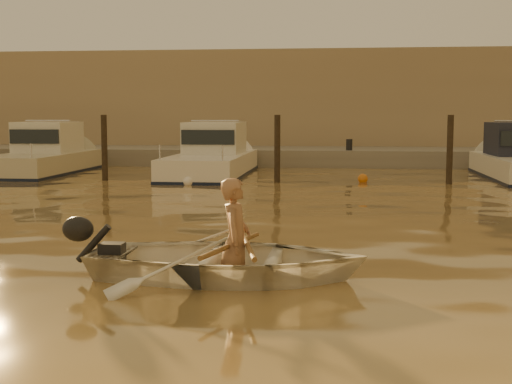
# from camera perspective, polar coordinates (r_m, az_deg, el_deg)

# --- Properties ---
(ground_plane) EXTENTS (160.00, 160.00, 0.00)m
(ground_plane) POSITION_cam_1_polar(r_m,az_deg,el_deg) (7.71, -5.87, -9.01)
(ground_plane) COLOR olive
(ground_plane) RESTS_ON ground
(dinghy) EXTENTS (3.47, 2.50, 0.71)m
(dinghy) POSITION_cam_1_polar(r_m,az_deg,el_deg) (8.85, -2.28, -5.42)
(dinghy) COLOR white
(dinghy) RESTS_ON ground_plane
(person) EXTENTS (0.38, 0.57, 1.55)m
(person) POSITION_cam_1_polar(r_m,az_deg,el_deg) (8.79, -1.64, -3.92)
(person) COLOR #A17150
(person) RESTS_ON dinghy
(outboard_motor) EXTENTS (0.90, 0.41, 0.70)m
(outboard_motor) POSITION_cam_1_polar(r_m,az_deg,el_deg) (9.21, -11.55, -4.81)
(outboard_motor) COLOR black
(outboard_motor) RESTS_ON dinghy
(oar_port) EXTENTS (0.47, 2.07, 0.13)m
(oar_port) POSITION_cam_1_polar(r_m,az_deg,el_deg) (8.77, -0.67, -4.30)
(oar_port) COLOR brown
(oar_port) RESTS_ON dinghy
(oar_starboard) EXTENTS (0.45, 2.08, 0.13)m
(oar_starboard) POSITION_cam_1_polar(r_m,az_deg,el_deg) (8.80, -1.96, -4.26)
(oar_starboard) COLOR brown
(oar_starboard) RESTS_ON dinghy
(moored_boat_1) EXTENTS (2.23, 6.64, 1.75)m
(moored_boat_1) POSITION_cam_1_polar(r_m,az_deg,el_deg) (25.40, -16.77, 2.84)
(moored_boat_1) COLOR beige
(moored_boat_1) RESTS_ON ground_plane
(moored_boat_2) EXTENTS (2.28, 7.63, 1.75)m
(moored_boat_2) POSITION_cam_1_polar(r_m,az_deg,el_deg) (23.68, -3.58, 2.86)
(moored_boat_2) COLOR white
(moored_boat_2) RESTS_ON ground_plane
(piling_1) EXTENTS (0.18, 0.18, 2.20)m
(piling_1) POSITION_cam_1_polar(r_m,az_deg,el_deg) (22.27, -12.03, 3.23)
(piling_1) COLOR #2D2319
(piling_1) RESTS_ON ground_plane
(piling_2) EXTENTS (0.18, 0.18, 2.20)m
(piling_2) POSITION_cam_1_polar(r_m,az_deg,el_deg) (21.17, 1.71, 3.21)
(piling_2) COLOR #2D2319
(piling_2) RESTS_ON ground_plane
(piling_3) EXTENTS (0.18, 0.18, 2.20)m
(piling_3) POSITION_cam_1_polar(r_m,az_deg,el_deg) (21.33, 15.24, 3.02)
(piling_3) COLOR #2D2319
(piling_3) RESTS_ON ground_plane
(fender_b) EXTENTS (0.30, 0.30, 0.30)m
(fender_b) POSITION_cam_1_polar(r_m,az_deg,el_deg) (23.18, -17.96, 1.19)
(fender_b) COLOR #D04718
(fender_b) RESTS_ON ground_plane
(fender_c) EXTENTS (0.30, 0.30, 0.30)m
(fender_c) POSITION_cam_1_polar(r_m,az_deg,el_deg) (20.44, -5.43, 0.83)
(fender_c) COLOR white
(fender_c) RESTS_ON ground_plane
(fender_d) EXTENTS (0.30, 0.30, 0.30)m
(fender_d) POSITION_cam_1_polar(r_m,az_deg,el_deg) (21.50, 8.54, 1.06)
(fender_d) COLOR #CB6817
(fender_d) RESTS_ON ground_plane
(quay) EXTENTS (52.00, 4.00, 1.00)m
(quay) POSITION_cam_1_polar(r_m,az_deg,el_deg) (28.87, 3.43, 2.53)
(quay) COLOR gray
(quay) RESTS_ON ground_plane
(waterfront_building) EXTENTS (46.00, 7.00, 4.80)m
(waterfront_building) POSITION_cam_1_polar(r_m,az_deg,el_deg) (34.30, 3.99, 6.88)
(waterfront_building) COLOR #9E8466
(waterfront_building) RESTS_ON quay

